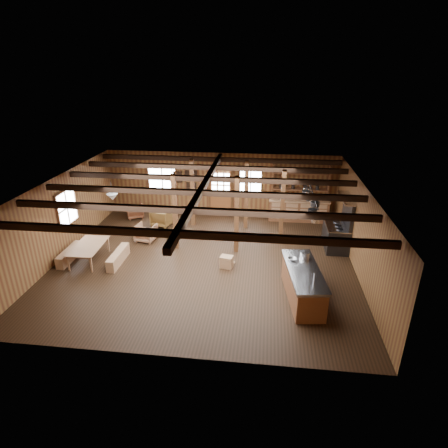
{
  "coord_description": "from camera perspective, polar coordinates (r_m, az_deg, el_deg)",
  "views": [
    {
      "loc": [
        1.98,
        -11.07,
        6.24
      ],
      "look_at": [
        0.63,
        0.41,
        1.29
      ],
      "focal_mm": 30.0,
      "sensor_mm": 36.0,
      "label": 1
    }
  ],
  "objects": [
    {
      "name": "ceiling_joists",
      "position": [
        11.96,
        -3.12,
        5.81
      ],
      "size": [
        9.8,
        8.82,
        0.18
      ],
      "color": "black",
      "rests_on": "ceiling"
    },
    {
      "name": "armchair_b",
      "position": [
        15.85,
        -9.41,
        1.02
      ],
      "size": [
        0.93,
        0.94,
        0.71
      ],
      "primitive_type": "imported",
      "rotation": [
        0.0,
        0.0,
        2.9
      ],
      "color": "brown",
      "rests_on": "floor"
    },
    {
      "name": "armchair_a",
      "position": [
        16.92,
        -13.41,
        2.02
      ],
      "size": [
        0.92,
        0.93,
        0.64
      ],
      "primitive_type": "imported",
      "rotation": [
        0.0,
        0.0,
        3.59
      ],
      "color": "brown",
      "rests_on": "floor"
    },
    {
      "name": "back_door",
      "position": [
        16.54,
        -0.52,
        4.24
      ],
      "size": [
        1.02,
        0.08,
        2.15
      ],
      "color": "brown",
      "rests_on": "floor"
    },
    {
      "name": "timber_posts",
      "position": [
        14.09,
        0.37,
        3.06
      ],
      "size": [
        3.95,
        2.35,
        2.8
      ],
      "color": "#4F2D16",
      "rests_on": "floor"
    },
    {
      "name": "back_counter",
      "position": [
        16.35,
        11.3,
        2.51
      ],
      "size": [
        2.55,
        0.6,
        2.45
      ],
      "color": "brown",
      "rests_on": "floor"
    },
    {
      "name": "window_left",
      "position": [
        14.27,
        -22.85,
        2.3
      ],
      "size": [
        0.14,
        1.24,
        1.32
      ],
      "color": "white",
      "rests_on": "wall_back"
    },
    {
      "name": "commercial_range",
      "position": [
        14.24,
        16.95,
        -1.12
      ],
      "size": [
        0.81,
        1.58,
        1.95
      ],
      "color": "#2C2B2E",
      "rests_on": "floor"
    },
    {
      "name": "bowl",
      "position": [
        11.22,
        10.35,
        -5.28
      ],
      "size": [
        0.31,
        0.31,
        0.06
      ],
      "primitive_type": "imported",
      "rotation": [
        0.0,
        0.0,
        0.25
      ],
      "color": "silver",
      "rests_on": "kitchen_island"
    },
    {
      "name": "window_back_right",
      "position": [
        16.23,
        4.07,
        6.48
      ],
      "size": [
        1.02,
        0.06,
        1.32
      ],
      "color": "white",
      "rests_on": "wall_back"
    },
    {
      "name": "bench_aisle",
      "position": [
        13.26,
        -15.82,
        -4.89
      ],
      "size": [
        0.28,
        1.47,
        0.41
      ],
      "primitive_type": "cube",
      "color": "#936842",
      "rests_on": "floor"
    },
    {
      "name": "counter_pot",
      "position": [
        11.42,
        12.21,
        -4.6
      ],
      "size": [
        0.28,
        0.28,
        0.17
      ],
      "primitive_type": "cylinder",
      "color": "silver",
      "rests_on": "kitchen_island"
    },
    {
      "name": "notice_boards",
      "position": [
        16.56,
        -5.71,
        6.91
      ],
      "size": [
        1.08,
        0.03,
        0.9
      ],
      "color": "silver",
      "rests_on": "wall_back"
    },
    {
      "name": "pot_rack",
      "position": [
        12.09,
        13.16,
        3.34
      ],
      "size": [
        0.43,
        3.0,
        0.45
      ],
      "color": "#2C2B2E",
      "rests_on": "ceiling"
    },
    {
      "name": "armchair_c",
      "position": [
        14.58,
        -11.81,
        -1.29
      ],
      "size": [
        0.81,
        0.83,
        0.65
      ],
      "primitive_type": "imported",
      "rotation": [
        0.0,
        0.0,
        2.97
      ],
      "color": "#8B5D3F",
      "rests_on": "floor"
    },
    {
      "name": "step_stool",
      "position": [
        12.48,
        0.39,
        -5.78
      ],
      "size": [
        0.51,
        0.41,
        0.41
      ],
      "primitive_type": "cube",
      "rotation": [
        0.0,
        0.0,
        -0.2
      ],
      "color": "#936842",
      "rests_on": "floor"
    },
    {
      "name": "window_back_left",
      "position": [
        16.85,
        -9.39,
        6.85
      ],
      "size": [
        1.32,
        0.06,
        1.32
      ],
      "color": "white",
      "rests_on": "wall_back"
    },
    {
      "name": "dining_table",
      "position": [
        13.62,
        -19.71,
        -4.22
      ],
      "size": [
        0.98,
        1.7,
        0.59
      ],
      "primitive_type": "imported",
      "rotation": [
        0.0,
        0.0,
        1.6
      ],
      "color": "#976844",
      "rests_on": "floor"
    },
    {
      "name": "pendant_lamps",
      "position": [
        13.4,
        -12.06,
        5.32
      ],
      "size": [
        1.86,
        2.36,
        0.66
      ],
      "color": "#2C2B2E",
      "rests_on": "ceiling"
    },
    {
      "name": "kitchen_island",
      "position": [
        11.03,
        11.92,
        -8.91
      ],
      "size": [
        1.2,
        2.59,
        1.2
      ],
      "rotation": [
        0.0,
        0.0,
        0.13
      ],
      "color": "brown",
      "rests_on": "floor"
    },
    {
      "name": "bench_wall",
      "position": [
        14.0,
        -22.43,
        -4.31
      ],
      "size": [
        0.27,
        1.46,
        0.4
      ],
      "primitive_type": "cube",
      "color": "#936842",
      "rests_on": "floor"
    },
    {
      "name": "room",
      "position": [
        12.25,
        -3.13,
        -0.17
      ],
      "size": [
        10.04,
        9.04,
        2.84
      ],
      "color": "black",
      "rests_on": "ground"
    }
  ]
}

